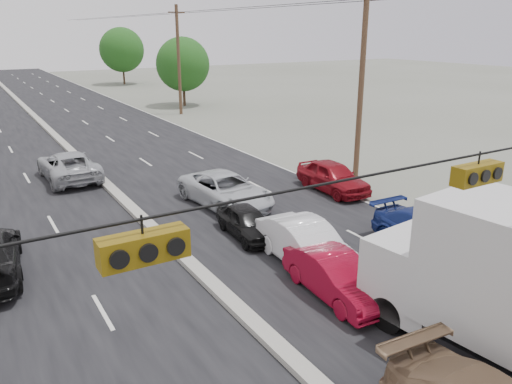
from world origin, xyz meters
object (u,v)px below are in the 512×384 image
queue_car_c (226,190)px  queue_car_d (432,235)px  utility_pole_right_c (179,60)px  queue_car_b (307,245)px  tree_right_mid (183,64)px  tree_right_far (122,50)px  red_sedan (336,277)px  queue_car_a (247,222)px  oncoming_far (68,166)px  utility_pole_right_b (361,83)px  queue_car_e (333,177)px

queue_car_c → queue_car_d: 9.41m
utility_pole_right_c → queue_car_b: bearing=-105.4°
tree_right_mid → tree_right_far: tree_right_far is taller
utility_pole_right_c → tree_right_mid: 5.64m
red_sedan → queue_car_d: 5.00m
queue_car_a → queue_car_b: size_ratio=0.77×
queue_car_a → queue_car_c: bearing=79.4°
queue_car_c → tree_right_mid: bearing=64.5°
queue_car_c → red_sedan: bearing=-101.7°
utility_pole_right_c → oncoming_far: (-13.90, -17.52, -4.33)m
utility_pole_right_c → tree_right_mid: bearing=63.4°
queue_car_a → red_sedan: bearing=-85.9°
utility_pole_right_b → red_sedan: size_ratio=2.44×
red_sedan → queue_car_e: size_ratio=0.91×
tree_right_mid → utility_pole_right_c: bearing=-116.6°
queue_car_c → queue_car_e: (5.63, -0.86, 0.02)m
queue_car_b → tree_right_mid: bearing=75.7°
red_sedan → queue_car_a: bearing=93.6°
utility_pole_right_c → queue_car_d: (-4.53, -34.16, -4.38)m
queue_car_d → oncoming_far: oncoming_far is taller
utility_pole_right_b → oncoming_far: size_ratio=1.79×
queue_car_b → queue_car_d: 4.74m
queue_car_a → utility_pole_right_b: bearing=28.6°
red_sedan → queue_car_c: bearing=87.5°
utility_pole_right_c → tree_right_far: size_ratio=1.23×
utility_pole_right_c → tree_right_mid: size_ratio=1.40×
red_sedan → queue_car_e: bearing=54.8°
queue_car_a → queue_car_c: size_ratio=0.66×
tree_right_far → queue_car_a: size_ratio=2.29×
utility_pole_right_c → tree_right_far: utility_pole_right_c is taller
tree_right_far → queue_car_d: size_ratio=1.63×
utility_pole_right_c → queue_car_b: (-9.00, -32.57, -4.34)m
tree_right_mid → queue_car_e: (-5.40, -31.51, -3.57)m
tree_right_far → queue_car_c: 57.09m
red_sedan → queue_car_a: (0.00, 5.42, -0.07)m
queue_car_a → queue_car_d: bearing=-40.1°
tree_right_mid → tree_right_far: 25.03m
utility_pole_right_b → red_sedan: bearing=-134.3°
utility_pole_right_b → tree_right_far: utility_pole_right_b is taller
tree_right_mid → utility_pole_right_b: bearing=-94.8°
queue_car_a → utility_pole_right_c: bearing=76.1°
tree_right_mid → queue_car_c: tree_right_mid is taller
queue_car_e → utility_pole_right_c: bearing=85.6°
queue_car_b → queue_car_c: size_ratio=0.86×
utility_pole_right_c → queue_car_d: size_ratio=1.99×
queue_car_a → oncoming_far: size_ratio=0.64×
utility_pole_right_b → queue_car_d: 11.12m
utility_pole_right_b → queue_car_c: utility_pole_right_b is taller
queue_car_e → oncoming_far: (-11.00, 8.99, 0.01)m
tree_right_mid → red_sedan: (-12.00, -39.74, -3.66)m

